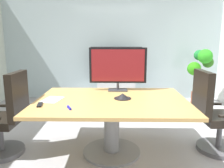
# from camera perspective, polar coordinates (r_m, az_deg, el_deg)

# --- Properties ---
(ground_plane) EXTENTS (6.63, 6.63, 0.00)m
(ground_plane) POSITION_cam_1_polar(r_m,az_deg,el_deg) (3.19, -1.34, -16.36)
(ground_plane) COLOR #99999E
(wall_back_glass_partition) EXTENTS (5.42, 0.10, 2.60)m
(wall_back_glass_partition) POSITION_cam_1_polar(r_m,az_deg,el_deg) (5.64, -0.21, 9.51)
(wall_back_glass_partition) COLOR #9EB2B7
(wall_back_glass_partition) RESTS_ON ground
(conference_table) EXTENTS (1.91, 1.37, 0.73)m
(conference_table) POSITION_cam_1_polar(r_m,az_deg,el_deg) (2.90, -0.09, -7.16)
(conference_table) COLOR #B2894C
(conference_table) RESTS_ON ground
(office_chair_left) EXTENTS (0.60, 0.57, 1.09)m
(office_chair_left) POSITION_cam_1_polar(r_m,az_deg,el_deg) (3.20, -25.31, -8.52)
(office_chair_left) COLOR #4C4C51
(office_chair_left) RESTS_ON ground
(office_chair_right) EXTENTS (0.60, 0.58, 1.09)m
(office_chair_right) POSITION_cam_1_polar(r_m,az_deg,el_deg) (3.27, 24.50, -8.01)
(office_chair_right) COLOR #4C4C51
(office_chair_right) RESTS_ON ground
(tv_monitor) EXTENTS (0.84, 0.18, 0.64)m
(tv_monitor) POSITION_cam_1_polar(r_m,az_deg,el_deg) (3.28, 1.52, 4.47)
(tv_monitor) COLOR #333338
(tv_monitor) RESTS_ON conference_table
(wall_display_unit) EXTENTS (1.20, 0.36, 1.31)m
(wall_display_unit) POSITION_cam_1_polar(r_m,az_deg,el_deg) (5.39, 1.08, 0.21)
(wall_display_unit) COLOR #B7BABC
(wall_display_unit) RESTS_ON ground
(potted_plant) EXTENTS (0.59, 0.58, 1.28)m
(potted_plant) POSITION_cam_1_polar(r_m,az_deg,el_deg) (5.32, 21.63, 2.70)
(potted_plant) COLOR brown
(potted_plant) RESTS_ON ground
(conference_phone) EXTENTS (0.22, 0.22, 0.07)m
(conference_phone) POSITION_cam_1_polar(r_m,az_deg,el_deg) (2.88, 2.73, -3.16)
(conference_phone) COLOR black
(conference_phone) RESTS_ON conference_table
(remote_control) EXTENTS (0.08, 0.18, 0.02)m
(remote_control) POSITION_cam_1_polar(r_m,az_deg,el_deg) (2.73, -17.95, -5.04)
(remote_control) COLOR black
(remote_control) RESTS_ON conference_table
(whiteboard_marker) EXTENTS (0.07, 0.13, 0.02)m
(whiteboard_marker) POSITION_cam_1_polar(r_m,az_deg,el_deg) (2.52, -10.90, -5.97)
(whiteboard_marker) COLOR #1919A5
(whiteboard_marker) RESTS_ON conference_table
(paper_notepad) EXTENTS (0.26, 0.33, 0.01)m
(paper_notepad) POSITION_cam_1_polar(r_m,az_deg,el_deg) (2.92, -15.00, -3.88)
(paper_notepad) COLOR white
(paper_notepad) RESTS_ON conference_table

